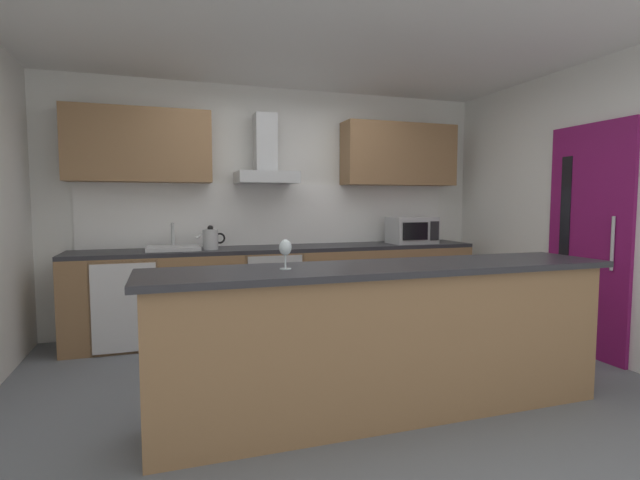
% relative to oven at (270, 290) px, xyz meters
% --- Properties ---
extents(ground, '(5.77, 4.56, 0.02)m').
position_rel_oven_xyz_m(ground, '(0.17, -1.44, -0.47)').
color(ground, slate).
extents(ceiling, '(5.77, 4.56, 0.02)m').
position_rel_oven_xyz_m(ceiling, '(0.17, -1.44, 2.15)').
color(ceiling, white).
extents(wall_back, '(5.77, 0.12, 2.60)m').
position_rel_oven_xyz_m(wall_back, '(0.17, 0.41, 0.84)').
color(wall_back, white).
rests_on(wall_back, ground).
extents(wall_right, '(0.12, 4.56, 2.60)m').
position_rel_oven_xyz_m(wall_right, '(2.62, -1.44, 0.84)').
color(wall_right, white).
rests_on(wall_right, ground).
extents(backsplash_tile, '(4.05, 0.02, 0.66)m').
position_rel_oven_xyz_m(backsplash_tile, '(0.17, 0.33, 0.77)').
color(backsplash_tile, white).
extents(counter_back, '(4.20, 0.60, 0.90)m').
position_rel_oven_xyz_m(counter_back, '(0.17, 0.03, -0.01)').
color(counter_back, olive).
rests_on(counter_back, ground).
extents(counter_island, '(3.04, 0.64, 0.97)m').
position_rel_oven_xyz_m(counter_island, '(0.32, -2.08, 0.03)').
color(counter_island, olive).
rests_on(counter_island, ground).
extents(upper_cabinets, '(4.14, 0.32, 0.70)m').
position_rel_oven_xyz_m(upper_cabinets, '(0.17, 0.18, 1.45)').
color(upper_cabinets, olive).
extents(side_door, '(0.08, 0.85, 2.05)m').
position_rel_oven_xyz_m(side_door, '(2.54, -1.55, 0.57)').
color(side_door, '#7A1456').
rests_on(side_door, ground).
extents(oven, '(0.60, 0.62, 0.80)m').
position_rel_oven_xyz_m(oven, '(0.00, 0.00, 0.00)').
color(oven, slate).
rests_on(oven, ground).
extents(refrigerator, '(0.58, 0.60, 0.85)m').
position_rel_oven_xyz_m(refrigerator, '(-1.38, -0.00, -0.03)').
color(refrigerator, white).
rests_on(refrigerator, ground).
extents(microwave, '(0.50, 0.38, 0.30)m').
position_rel_oven_xyz_m(microwave, '(1.64, -0.03, 0.59)').
color(microwave, '#B7BABC').
rests_on(microwave, counter_back).
extents(sink, '(0.50, 0.40, 0.26)m').
position_rel_oven_xyz_m(sink, '(-0.94, 0.01, 0.47)').
color(sink, silver).
rests_on(sink, counter_back).
extents(kettle, '(0.29, 0.15, 0.24)m').
position_rel_oven_xyz_m(kettle, '(-0.59, -0.03, 0.55)').
color(kettle, '#B7BABC').
rests_on(kettle, counter_back).
extents(range_hood, '(0.62, 0.45, 0.72)m').
position_rel_oven_xyz_m(range_hood, '(-0.00, 0.13, 1.33)').
color(range_hood, '#B7BABC').
extents(wine_glass, '(0.08, 0.08, 0.18)m').
position_rel_oven_xyz_m(wine_glass, '(-0.34, -2.07, 0.63)').
color(wine_glass, silver).
rests_on(wine_glass, counter_island).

